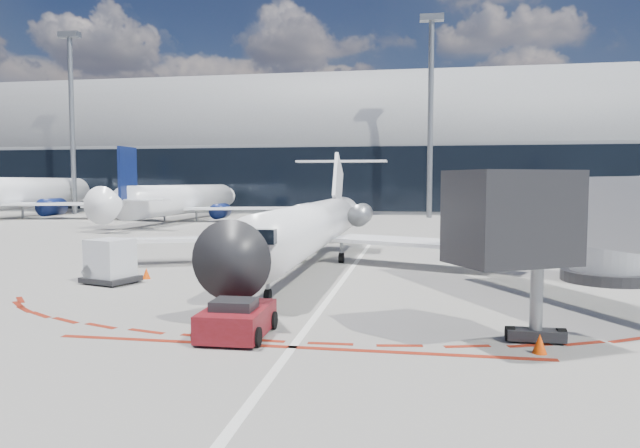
% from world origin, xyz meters
% --- Properties ---
extents(ground, '(260.00, 260.00, 0.00)m').
position_xyz_m(ground, '(0.00, 0.00, 0.00)').
color(ground, slate).
rests_on(ground, ground).
extents(apron_centerline, '(0.25, 40.00, 0.01)m').
position_xyz_m(apron_centerline, '(0.00, 2.00, 0.01)').
color(apron_centerline, silver).
rests_on(apron_centerline, ground).
extents(apron_stop_bar, '(14.00, 0.25, 0.01)m').
position_xyz_m(apron_stop_bar, '(0.00, -11.50, 0.01)').
color(apron_stop_bar, maroon).
rests_on(apron_stop_bar, ground).
extents(terminal_building, '(150.00, 24.15, 24.00)m').
position_xyz_m(terminal_building, '(0.00, 64.97, 8.52)').
color(terminal_building, gray).
rests_on(terminal_building, ground).
extents(jet_bridge, '(10.03, 15.20, 4.90)m').
position_xyz_m(jet_bridge, '(9.79, -3.01, 3.01)').
color(jet_bridge, '#9C9EA4').
rests_on(jet_bridge, ground).
extents(light_mast_west, '(0.70, 0.70, 25.00)m').
position_xyz_m(light_mast_west, '(-45.00, 48.00, 12.50)').
color(light_mast_west, slate).
rests_on(light_mast_west, ground).
extents(light_mast_centre, '(0.70, 0.70, 25.00)m').
position_xyz_m(light_mast_centre, '(5.00, 48.00, 12.50)').
color(light_mast_centre, slate).
rests_on(light_mast_centre, ground).
extents(regional_jet, '(21.58, 26.61, 6.66)m').
position_xyz_m(regional_jet, '(-2.20, 3.82, 2.23)').
color(regional_jet, white).
rests_on(regional_jet, ground).
extents(pushback_tug, '(1.95, 4.49, 1.16)m').
position_xyz_m(pushback_tug, '(-1.87, -10.69, 0.51)').
color(pushback_tug, '#5D0D10').
rests_on(pushback_tug, ground).
extents(ramp_worker, '(0.65, 0.46, 1.70)m').
position_xyz_m(ramp_worker, '(-2.25, -9.13, 0.85)').
color(ramp_worker, '#E5F419').
rests_on(ramp_worker, ground).
extents(uld_container, '(2.59, 2.38, 2.01)m').
position_xyz_m(uld_container, '(-10.27, -3.05, 0.99)').
color(uld_container, black).
rests_on(uld_container, ground).
extents(safety_cone_left, '(0.37, 0.37, 0.52)m').
position_xyz_m(safety_cone_left, '(-9.22, -1.71, 0.26)').
color(safety_cone_left, '#FF4905').
rests_on(safety_cone_left, ground).
extents(safety_cone_right, '(0.38, 0.38, 0.53)m').
position_xyz_m(safety_cone_right, '(6.64, -10.95, 0.27)').
color(safety_cone_right, '#FF4905').
rests_on(safety_cone_right, ground).
extents(bg_airliner_0, '(37.39, 39.59, 12.10)m').
position_xyz_m(bg_airliner_0, '(-47.65, 38.35, 6.05)').
color(bg_airliner_0, white).
rests_on(bg_airliner_0, ground).
extents(bg_airliner_1, '(30.60, 32.40, 9.90)m').
position_xyz_m(bg_airliner_1, '(-23.90, 37.17, 4.95)').
color(bg_airliner_1, white).
rests_on(bg_airliner_1, ground).
extents(bg_airliner_2, '(37.40, 39.60, 12.10)m').
position_xyz_m(bg_airliner_2, '(24.90, 37.91, 6.05)').
color(bg_airliner_2, white).
rests_on(bg_airliner_2, ground).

